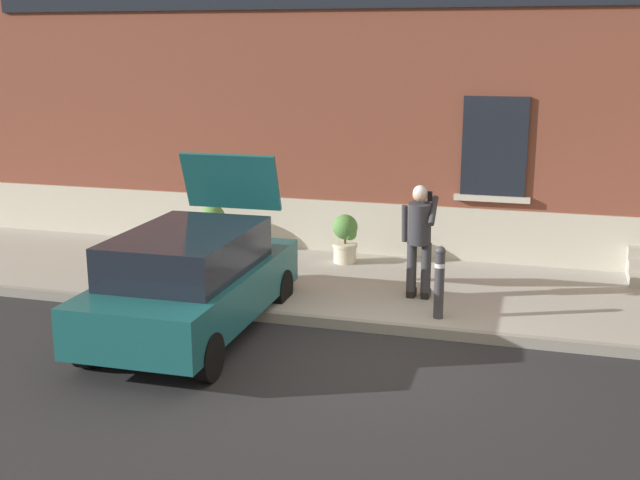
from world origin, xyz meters
TOP-DOWN VIEW (x-y plane):
  - ground_plane at (0.00, 0.00)m, footprint 80.00×80.00m
  - sidewalk at (0.00, 2.80)m, footprint 24.00×3.60m
  - curb_edge at (0.00, 0.94)m, footprint 24.00×0.12m
  - building_facade at (0.01, 5.29)m, footprint 24.00×1.52m
  - hatchback_car_teal at (-2.43, 0.14)m, footprint 1.83×4.09m
  - bollard_near_person at (0.75, 1.35)m, footprint 0.15×0.15m
  - person_on_phone at (0.33, 2.17)m, footprint 0.51×0.48m
  - planter_olive at (-3.82, 4.03)m, footprint 0.44×0.44m
  - planter_cream at (-1.24, 3.85)m, footprint 0.44×0.44m

SIDE VIEW (x-z plane):
  - ground_plane at x=0.00m, z-range 0.00..0.00m
  - sidewalk at x=0.00m, z-range 0.00..0.15m
  - curb_edge at x=0.00m, z-range 0.00..0.15m
  - planter_olive at x=-3.82m, z-range 0.18..1.04m
  - planter_cream at x=-1.24m, z-range 0.18..1.04m
  - bollard_near_person at x=0.75m, z-range 0.19..1.24m
  - hatchback_car_teal at x=-2.43m, z-range -0.37..1.97m
  - person_on_phone at x=0.33m, z-range 0.28..2.03m
  - building_facade at x=0.01m, z-range -0.02..7.48m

